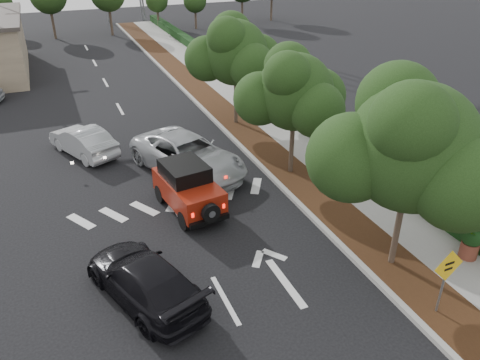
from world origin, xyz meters
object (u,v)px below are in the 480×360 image
silver_suv_ahead (188,156)px  red_jeep (186,186)px  speed_hump_sign (446,274)px  black_suv_oncoming (144,279)px

silver_suv_ahead → red_jeep: bearing=-128.1°
red_jeep → speed_hump_sign: bearing=-67.6°
red_jeep → silver_suv_ahead: bearing=64.1°
speed_hump_sign → silver_suv_ahead: bearing=108.0°
silver_suv_ahead → speed_hump_sign: size_ratio=2.82×
red_jeep → black_suv_oncoming: red_jeep is taller
red_jeep → speed_hump_sign: 9.59m
red_jeep → speed_hump_sign: (4.85, -8.26, 0.51)m
silver_suv_ahead → speed_hump_sign: (3.92, -11.15, 0.64)m
silver_suv_ahead → speed_hump_sign: 11.83m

